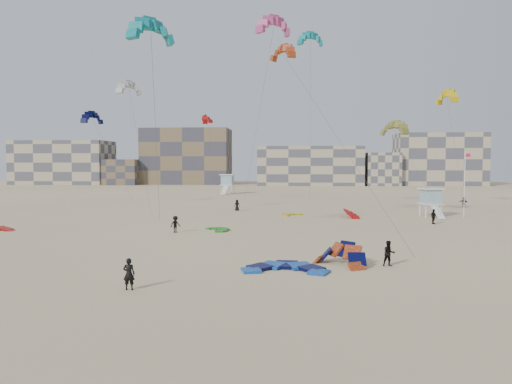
# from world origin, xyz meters

# --- Properties ---
(ground) EXTENTS (320.00, 320.00, 0.00)m
(ground) POSITION_xyz_m (0.00, 0.00, 0.00)
(ground) COLOR beige
(ground) RESTS_ON ground
(kite_ground_blue) EXTENTS (5.25, 5.48, 0.97)m
(kite_ground_blue) POSITION_xyz_m (4.77, 4.42, 0.00)
(kite_ground_blue) COLOR blue
(kite_ground_blue) RESTS_ON ground
(kite_ground_orange) EXTENTS (5.50, 5.50, 3.94)m
(kite_ground_orange) POSITION_xyz_m (8.42, 6.33, 0.00)
(kite_ground_orange) COLOR #EF4C20
(kite_ground_orange) RESTS_ON ground
(kite_ground_green) EXTENTS (4.13, 4.05, 0.57)m
(kite_ground_green) POSITION_xyz_m (-2.54, 23.00, 0.00)
(kite_ground_green) COLOR #128113
(kite_ground_green) RESTS_ON ground
(kite_ground_red_far) EXTENTS (3.53, 3.37, 3.23)m
(kite_ground_red_far) POSITION_xyz_m (12.58, 36.18, 0.00)
(kite_ground_red_far) COLOR #B61200
(kite_ground_red_far) RESTS_ON ground
(kite_ground_yellow) EXTENTS (4.37, 4.37, 0.56)m
(kite_ground_yellow) POSITION_xyz_m (4.88, 38.42, 0.00)
(kite_ground_yellow) COLOR #CA9B07
(kite_ground_yellow) RESTS_ON ground
(kitesurfer_main) EXTENTS (0.67, 0.46, 1.76)m
(kitesurfer_main) POSITION_xyz_m (-3.66, -1.11, 0.88)
(kitesurfer_main) COLOR black
(kitesurfer_main) RESTS_ON ground
(kitesurfer_b) EXTENTS (0.92, 0.77, 1.72)m
(kitesurfer_b) POSITION_xyz_m (11.68, 6.34, 0.86)
(kitesurfer_b) COLOR black
(kitesurfer_b) RESTS_ON ground
(kitesurfer_c) EXTENTS (1.22, 1.17, 1.66)m
(kitesurfer_c) POSITION_xyz_m (-6.48, 21.11, 0.83)
(kitesurfer_c) COLOR black
(kitesurfer_c) RESTS_ON ground
(kitesurfer_d) EXTENTS (0.73, 1.08, 1.71)m
(kitesurfer_d) POSITION_xyz_m (21.05, 30.18, 0.85)
(kitesurfer_d) COLOR black
(kitesurfer_d) RESTS_ON ground
(kitesurfer_e) EXTENTS (0.92, 0.75, 1.62)m
(kitesurfer_e) POSITION_xyz_m (-2.99, 44.15, 0.81)
(kitesurfer_e) COLOR black
(kitesurfer_e) RESTS_ON ground
(kitesurfer_f) EXTENTS (1.22, 1.53, 1.63)m
(kitesurfer_f) POSITION_xyz_m (31.66, 52.41, 0.81)
(kitesurfer_f) COLOR black
(kitesurfer_f) RESTS_ON ground
(kite_fly_teal_a) EXTENTS (5.77, 10.27, 18.58)m
(kite_fly_teal_a) POSITION_xyz_m (-6.93, 14.94, 18.02)
(kite_fly_teal_a) COLOR teal
(kite_fly_teal_a) RESTS_ON ground
(kite_fly_orange) EXTENTS (11.21, 26.13, 19.12)m
(kite_fly_orange) POSITION_xyz_m (3.99, 27.96, 18.87)
(kite_fly_orange) COLOR #EF4C20
(kite_fly_orange) RESTS_ON ground
(kite_fly_grey) EXTENTS (6.83, 8.63, 16.42)m
(kite_fly_grey) POSITION_xyz_m (-15.57, 34.64, 16.22)
(kite_fly_grey) COLOR silver
(kite_fly_grey) RESTS_ON ground
(kite_fly_pink) EXTENTS (8.24, 15.23, 24.95)m
(kite_fly_pink) POSITION_xyz_m (2.52, 38.70, 24.61)
(kite_fly_pink) COLOR #D04797
(kite_fly_pink) RESTS_ON ground
(kite_fly_olive) EXTENTS (6.76, 9.39, 11.78)m
(kite_fly_olive) POSITION_xyz_m (17.97, 37.64, 11.20)
(kite_fly_olive) COLOR olive
(kite_fly_olive) RESTS_ON ground
(kite_fly_yellow) EXTENTS (6.65, 6.75, 16.91)m
(kite_fly_yellow) POSITION_xyz_m (28.20, 50.54, 16.70)
(kite_fly_yellow) COLOR #CA9B07
(kite_fly_yellow) RESTS_ON ground
(kite_fly_navy) EXTENTS (10.90, 8.24, 13.97)m
(kite_fly_navy) POSITION_xyz_m (-26.07, 48.22, 13.76)
(kite_fly_navy) COLOR #040B38
(kite_fly_navy) RESTS_ON ground
(kite_fly_teal_b) EXTENTS (5.70, 9.55, 28.94)m
(kite_fly_teal_b) POSITION_xyz_m (7.98, 61.95, 28.46)
(kite_fly_teal_b) COLOR teal
(kite_fly_teal_b) RESTS_ON ground
(kite_fly_red) EXTENTS (5.28, 4.74, 14.70)m
(kite_fly_red) POSITION_xyz_m (-10.00, 59.06, 14.39)
(kite_fly_red) COLOR #B61200
(kite_fly_red) RESTS_ON ground
(lifeguard_tower_near) EXTENTS (2.94, 5.23, 3.69)m
(lifeguard_tower_near) POSITION_xyz_m (22.76, 37.99, 1.83)
(lifeguard_tower_near) COLOR white
(lifeguard_tower_near) RESTS_ON ground
(lifeguard_tower_far) EXTENTS (3.42, 6.17, 4.39)m
(lifeguard_tower_far) POSITION_xyz_m (-9.65, 82.84, 2.18)
(lifeguard_tower_far) COLOR white
(lifeguard_tower_far) RESTS_ON ground
(flagpole) EXTENTS (0.68, 0.11, 8.42)m
(flagpole) POSITION_xyz_m (26.71, 37.23, 4.41)
(flagpole) COLOR white
(flagpole) RESTS_ON ground
(condo_west_a) EXTENTS (30.00, 15.00, 14.00)m
(condo_west_a) POSITION_xyz_m (-70.00, 130.00, 7.00)
(condo_west_a) COLOR tan
(condo_west_a) RESTS_ON ground
(condo_west_b) EXTENTS (28.00, 14.00, 18.00)m
(condo_west_b) POSITION_xyz_m (-30.00, 134.00, 9.00)
(condo_west_b) COLOR brown
(condo_west_b) RESTS_ON ground
(condo_mid) EXTENTS (32.00, 16.00, 12.00)m
(condo_mid) POSITION_xyz_m (10.00, 130.00, 6.00)
(condo_mid) COLOR tan
(condo_mid) RESTS_ON ground
(condo_east) EXTENTS (26.00, 14.00, 16.00)m
(condo_east) POSITION_xyz_m (50.00, 132.00, 8.00)
(condo_east) COLOR tan
(condo_east) RESTS_ON ground
(condo_fill_left) EXTENTS (12.00, 10.00, 8.00)m
(condo_fill_left) POSITION_xyz_m (-50.00, 128.00, 4.00)
(condo_fill_left) COLOR brown
(condo_fill_left) RESTS_ON ground
(condo_fill_right) EXTENTS (10.00, 10.00, 10.00)m
(condo_fill_right) POSITION_xyz_m (32.00, 128.00, 5.00)
(condo_fill_right) COLOR tan
(condo_fill_right) RESTS_ON ground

